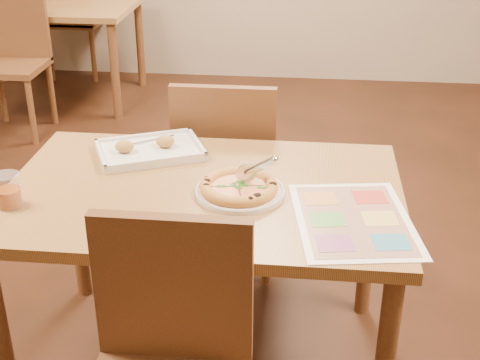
# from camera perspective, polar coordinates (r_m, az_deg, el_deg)

# --- Properties ---
(dining_table) EXTENTS (1.30, 0.85, 0.72)m
(dining_table) POSITION_cam_1_polar(r_m,az_deg,el_deg) (2.23, -3.12, -2.67)
(dining_table) COLOR #A77943
(dining_table) RESTS_ON ground
(chair_near) EXTENTS (0.42, 0.42, 0.47)m
(chair_near) POSITION_cam_1_polar(r_m,az_deg,el_deg) (1.78, -6.15, -13.99)
(chair_near) COLOR brown
(chair_near) RESTS_ON ground
(chair_far) EXTENTS (0.42, 0.42, 0.47)m
(chair_far) POSITION_cam_1_polar(r_m,az_deg,el_deg) (2.79, -1.18, 2.06)
(chair_far) COLOR brown
(chair_far) RESTS_ON ground
(bg_table) EXTENTS (1.30, 0.85, 0.72)m
(bg_table) POSITION_cam_1_polar(r_m,az_deg,el_deg) (5.21, -16.20, 13.37)
(bg_table) COLOR #A77943
(bg_table) RESTS_ON ground
(bg_chair_near) EXTENTS (0.42, 0.42, 0.47)m
(bg_chair_near) POSITION_cam_1_polar(r_m,az_deg,el_deg) (4.69, -18.72, 10.80)
(bg_chair_near) COLOR brown
(bg_chair_near) RESTS_ON ground
(bg_chair_far) EXTENTS (0.42, 0.42, 0.47)m
(bg_chair_far) POSITION_cam_1_polar(r_m,az_deg,el_deg) (5.69, -14.29, 13.89)
(bg_chair_far) COLOR brown
(bg_chair_far) RESTS_ON ground
(plate) EXTENTS (0.30, 0.30, 0.02)m
(plate) POSITION_cam_1_polar(r_m,az_deg,el_deg) (2.15, 0.00, -1.01)
(plate) COLOR white
(plate) RESTS_ON dining_table
(pizza) EXTENTS (0.25, 0.25, 0.04)m
(pizza) POSITION_cam_1_polar(r_m,az_deg,el_deg) (2.13, -0.10, -0.61)
(pizza) COLOR #DF9E4C
(pizza) RESTS_ON plate
(pizza_cutter) EXTENTS (0.13, 0.06, 0.08)m
(pizza_cutter) POSITION_cam_1_polar(r_m,az_deg,el_deg) (2.14, 1.40, 0.98)
(pizza_cutter) COLOR silver
(pizza_cutter) RESTS_ON pizza
(appetizer_tray) EXTENTS (0.44, 0.38, 0.06)m
(appetizer_tray) POSITION_cam_1_polar(r_m,az_deg,el_deg) (2.45, -7.74, 2.52)
(appetizer_tray) COLOR silver
(appetizer_tray) RESTS_ON dining_table
(glass_tumbler) EXTENTS (0.09, 0.09, 0.11)m
(glass_tumbler) POSITION_cam_1_polar(r_m,az_deg,el_deg) (2.18, -19.15, -1.01)
(glass_tumbler) COLOR #8F3C0B
(glass_tumbler) RESTS_ON dining_table
(menu) EXTENTS (0.41, 0.52, 0.00)m
(menu) POSITION_cam_1_polar(r_m,az_deg,el_deg) (2.03, 9.66, -3.34)
(menu) COLOR white
(menu) RESTS_ON dining_table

